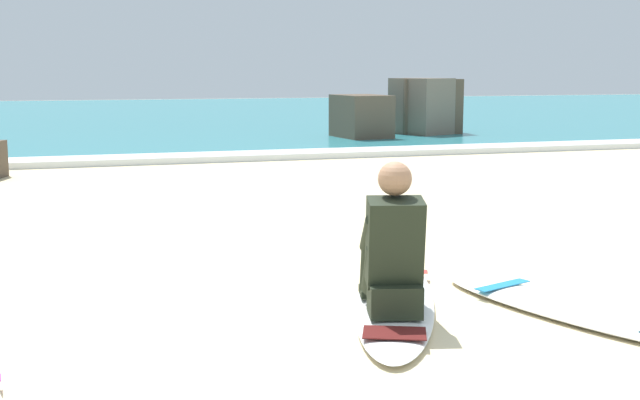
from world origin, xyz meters
The scene contains 7 objects.
ground_plane centered at (0.00, 0.00, 0.00)m, with size 80.00×80.00×0.00m, color beige.
sea centered at (0.00, 22.99, 0.05)m, with size 80.00×28.00×0.10m, color teal.
breaking_foam centered at (0.00, 9.29, 0.06)m, with size 80.00×0.90×0.11m, color white.
surfboard_main centered at (0.30, -0.06, 0.04)m, with size 1.44×2.47×0.08m.
surfer_seated centered at (0.16, -0.35, 0.44)m, with size 0.50×0.76×0.95m.
surfboard_spare_far centered at (1.34, -0.60, 0.04)m, with size 1.21×2.21×0.08m.
rock_outcrop_distant centered at (5.76, 12.43, 0.63)m, with size 3.19×1.99×1.38m.
Camera 1 is at (-1.77, -5.01, 1.57)m, focal length 46.22 mm.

